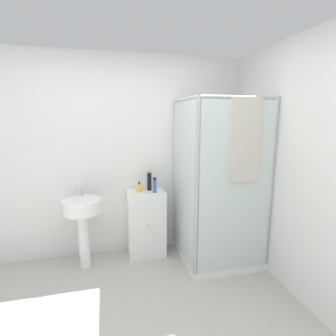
# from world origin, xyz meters

# --- Properties ---
(wall_back) EXTENTS (6.40, 0.06, 2.50)m
(wall_back) POSITION_xyz_m (0.00, 1.70, 1.25)
(wall_back) COLOR white
(wall_back) RESTS_ON ground_plane
(shower_enclosure) EXTENTS (0.89, 0.92, 1.96)m
(shower_enclosure) POSITION_xyz_m (1.17, 1.14, 0.54)
(shower_enclosure) COLOR white
(shower_enclosure) RESTS_ON ground_plane
(vanity_cabinet) EXTENTS (0.46, 0.36, 0.84)m
(vanity_cabinet) POSITION_xyz_m (0.38, 1.50, 0.42)
(vanity_cabinet) COLOR white
(vanity_cabinet) RESTS_ON ground_plane
(sink) EXTENTS (0.43, 0.43, 0.96)m
(sink) POSITION_xyz_m (-0.38, 1.37, 0.64)
(sink) COLOR white
(sink) RESTS_ON ground_plane
(soap_dispenser) EXTENTS (0.06, 0.06, 0.13)m
(soap_dispenser) POSITION_xyz_m (0.30, 1.47, 0.90)
(soap_dispenser) COLOR yellow
(soap_dispenser) RESTS_ON vanity_cabinet
(shampoo_bottle_tall_black) EXTENTS (0.05, 0.05, 0.25)m
(shampoo_bottle_tall_black) POSITION_xyz_m (0.43, 1.53, 0.97)
(shampoo_bottle_tall_black) COLOR black
(shampoo_bottle_tall_black) RESTS_ON vanity_cabinet
(shampoo_bottle_blue) EXTENTS (0.04, 0.04, 0.19)m
(shampoo_bottle_blue) POSITION_xyz_m (0.48, 1.41, 0.93)
(shampoo_bottle_blue) COLOR #2D66A3
(shampoo_bottle_blue) RESTS_ON vanity_cabinet
(lotion_bottle_white) EXTENTS (0.04, 0.04, 0.18)m
(lotion_bottle_white) POSITION_xyz_m (0.37, 1.54, 0.92)
(lotion_bottle_white) COLOR white
(lotion_bottle_white) RESTS_ON vanity_cabinet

